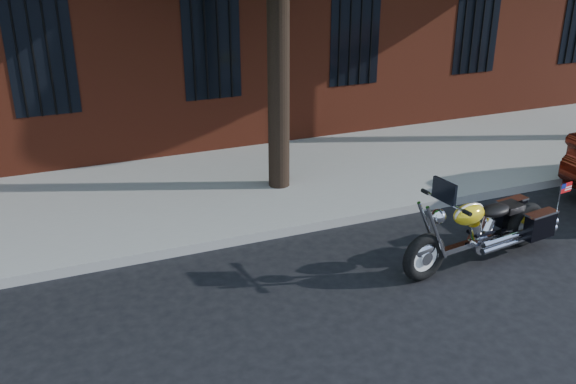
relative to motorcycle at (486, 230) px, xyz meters
name	(u,v)px	position (x,y,z in m)	size (l,w,h in m)	color
ground	(323,278)	(-2.26, 0.38, -0.46)	(120.00, 120.00, 0.00)	black
curb	(285,230)	(-2.26, 1.76, -0.39)	(40.00, 0.16, 0.15)	gray
sidewalk	(245,186)	(-2.26, 3.64, -0.39)	(40.00, 3.60, 0.15)	gray
motorcycle	(486,230)	(0.00, 0.00, 0.00)	(2.72, 0.99, 1.36)	black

